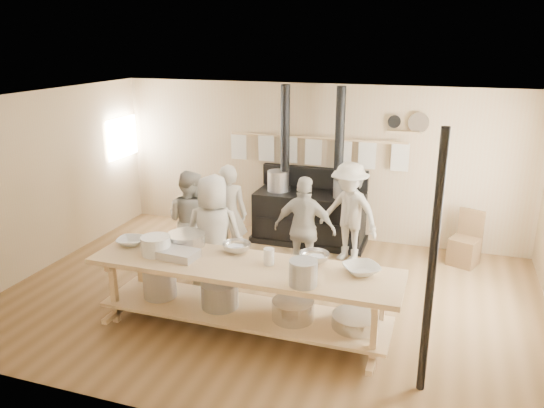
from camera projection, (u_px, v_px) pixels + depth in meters
name	position (u px, v px, depth m)	size (l,w,h in m)	color
ground	(269.00, 297.00, 7.09)	(7.00, 7.00, 0.00)	brown
room_shell	(268.00, 179.00, 6.60)	(7.00, 7.00, 7.00)	tan
left_opening	(122.00, 137.00, 9.46)	(0.00, 0.90, 0.90)	white
stove	(309.00, 212.00, 8.85)	(1.90, 0.75, 2.60)	black
towel_rail	(315.00, 148.00, 8.79)	(3.00, 0.04, 0.47)	tan
back_wall_shelf	(408.00, 125.00, 8.24)	(0.63, 0.14, 0.32)	tan
prep_table	(243.00, 290.00, 6.12)	(3.60, 0.90, 0.85)	tan
support_post	(432.00, 268.00, 4.85)	(0.08, 0.08, 2.60)	black
cook_far_left	(229.00, 215.00, 7.93)	(0.56, 0.37, 1.55)	#B7B1A2
cook_left	(190.00, 220.00, 7.76)	(0.73, 0.57, 1.50)	#B7B1A2
cook_center	(214.00, 235.00, 7.00)	(0.80, 0.52, 1.63)	#B7B1A2
cook_right	(305.00, 229.00, 7.39)	(0.89, 0.37, 1.51)	#B7B1A2
cook_by_window	(349.00, 212.00, 8.02)	(1.01, 0.58, 1.56)	#B7B1A2
chair	(465.00, 249.00, 8.04)	(0.51, 0.51, 0.84)	#503A20
bowl_white_a	(131.00, 241.00, 6.59)	(0.33, 0.33, 0.08)	white
bowl_steel_a	(237.00, 247.00, 6.37)	(0.34, 0.34, 0.11)	silver
bowl_white_b	(361.00, 269.00, 5.79)	(0.39, 0.39, 0.10)	white
bowl_steel_b	(314.00, 257.00, 6.07)	(0.35, 0.35, 0.11)	silver
roasting_pan	(178.00, 254.00, 6.18)	(0.45, 0.30, 0.10)	#B2B2B7
mixing_bowl_large	(186.00, 239.00, 6.56)	(0.47, 0.47, 0.15)	silver
bucket_galv	(303.00, 273.00, 5.48)	(0.30, 0.30, 0.27)	gray
deep_bowl_enamel	(156.00, 245.00, 6.28)	(0.35, 0.35, 0.22)	white
pitcher	(269.00, 257.00, 5.99)	(0.12, 0.12, 0.19)	white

